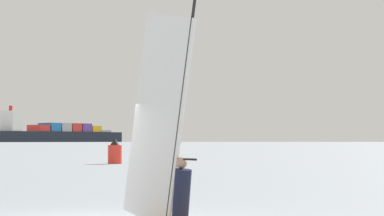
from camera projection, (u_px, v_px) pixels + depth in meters
windsurfer at (172, 163)px, 14.04m from camera, size 1.69×3.40×4.65m
cargo_ship at (57, 134)px, 871.65m from camera, size 169.23×127.70×41.46m
distant_headland at (9, 135)px, 1674.65m from camera, size 776.76×634.15×28.59m
channel_buoy at (115, 153)px, 54.07m from camera, size 1.05×1.05×1.91m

